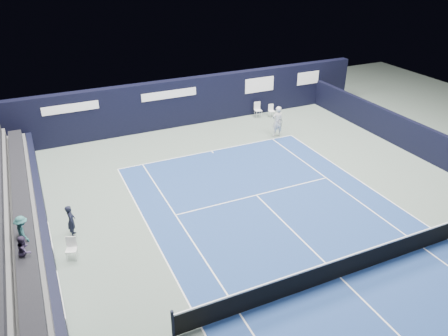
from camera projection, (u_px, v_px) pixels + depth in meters
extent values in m
plane|color=#56665D|center=(309.00, 247.00, 17.52)|extent=(48.00, 48.00, 0.00)
cube|color=navy|center=(340.00, 278.00, 15.91)|extent=(10.97, 23.77, 0.01)
cube|color=black|center=(426.00, 144.00, 24.23)|extent=(0.30, 22.00, 1.80)
cube|color=silver|center=(258.00, 110.00, 30.18)|extent=(0.50, 0.49, 0.04)
cube|color=silver|center=(257.00, 105.00, 30.23)|extent=(0.46, 0.08, 0.55)
cylinder|color=silver|center=(260.00, 112.00, 30.50)|extent=(0.03, 0.03, 0.48)
cylinder|color=silver|center=(254.00, 113.00, 30.39)|extent=(0.03, 0.03, 0.48)
cylinder|color=silver|center=(262.00, 114.00, 30.19)|extent=(0.03, 0.03, 0.48)
cylinder|color=silver|center=(256.00, 115.00, 30.08)|extent=(0.03, 0.03, 0.48)
cube|color=white|center=(272.00, 111.00, 30.27)|extent=(0.43, 0.41, 0.04)
cube|color=white|center=(271.00, 107.00, 30.31)|extent=(0.38, 0.08, 0.45)
cylinder|color=white|center=(273.00, 113.00, 30.54)|extent=(0.02, 0.02, 0.40)
cylinder|color=white|center=(268.00, 113.00, 30.46)|extent=(0.02, 0.02, 0.40)
cylinder|color=white|center=(274.00, 114.00, 30.28)|extent=(0.02, 0.02, 0.40)
cylinder|color=white|center=(270.00, 115.00, 30.19)|extent=(0.02, 0.02, 0.40)
cube|color=white|center=(71.00, 250.00, 16.68)|extent=(0.51, 0.50, 0.04)
cube|color=white|center=(71.00, 242.00, 16.73)|extent=(0.39, 0.16, 0.48)
cylinder|color=white|center=(78.00, 251.00, 16.94)|extent=(0.02, 0.02, 0.42)
cylinder|color=white|center=(69.00, 252.00, 16.91)|extent=(0.02, 0.02, 0.42)
cylinder|color=white|center=(76.00, 257.00, 16.65)|extent=(0.02, 0.02, 0.42)
cylinder|color=white|center=(67.00, 257.00, 16.62)|extent=(0.02, 0.02, 0.42)
imported|color=black|center=(71.00, 221.00, 17.89)|extent=(0.40, 0.56, 1.43)
cube|color=white|center=(211.00, 151.00, 25.47)|extent=(10.97, 0.06, 0.00)
cube|color=white|center=(448.00, 239.00, 17.95)|extent=(0.06, 23.77, 0.00)
cube|color=white|center=(201.00, 327.00, 13.87)|extent=(0.06, 23.77, 0.00)
cube|color=white|center=(423.00, 248.00, 17.44)|extent=(0.06, 23.77, 0.00)
cube|color=white|center=(240.00, 313.00, 14.38)|extent=(0.06, 23.77, 0.00)
cube|color=white|center=(256.00, 195.00, 21.06)|extent=(8.23, 0.06, 0.00)
cube|color=white|center=(340.00, 277.00, 15.91)|extent=(0.06, 12.80, 0.00)
cube|color=white|center=(212.00, 152.00, 25.35)|extent=(0.06, 0.30, 0.00)
cylinder|color=black|center=(173.00, 324.00, 13.28)|extent=(0.10, 0.10, 1.10)
cube|color=black|center=(342.00, 268.00, 15.70)|extent=(12.80, 0.03, 0.86)
cube|color=white|center=(343.00, 258.00, 15.49)|extent=(12.80, 0.05, 0.06)
cube|color=black|center=(183.00, 102.00, 28.47)|extent=(26.00, 0.60, 3.10)
cube|color=silver|center=(71.00, 108.00, 25.26)|extent=(3.20, 0.02, 0.50)
cube|color=silver|center=(169.00, 94.00, 27.49)|extent=(3.60, 0.02, 0.50)
cube|color=silver|center=(260.00, 85.00, 30.00)|extent=(2.20, 0.02, 1.00)
cube|color=silver|center=(308.00, 78.00, 31.49)|extent=(1.80, 0.02, 0.90)
cube|color=black|center=(47.00, 240.00, 16.93)|extent=(0.30, 22.00, 1.20)
cube|color=silver|center=(62.00, 298.00, 14.18)|extent=(0.02, 2.40, 0.45)
cube|color=silver|center=(51.00, 239.00, 16.99)|extent=(0.02, 2.00, 0.45)
cube|color=#434345|center=(27.00, 226.00, 17.40)|extent=(0.90, 16.00, 1.65)
cube|color=#444446|center=(1.00, 226.00, 16.97)|extent=(0.90, 16.00, 2.10)
cube|color=black|center=(22.00, 204.00, 16.93)|extent=(0.63, 15.20, 0.40)
imported|color=#322843|center=(25.00, 250.00, 13.83)|extent=(0.55, 0.63, 1.09)
imported|color=#235052|center=(23.00, 232.00, 14.63)|extent=(0.63, 0.86, 1.20)
imported|color=silver|center=(277.00, 121.00, 27.05)|extent=(0.72, 0.49, 1.93)
cylinder|color=black|center=(278.00, 122.00, 26.71)|extent=(0.03, 0.29, 0.13)
torus|color=black|center=(280.00, 122.00, 26.46)|extent=(0.30, 0.13, 0.29)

